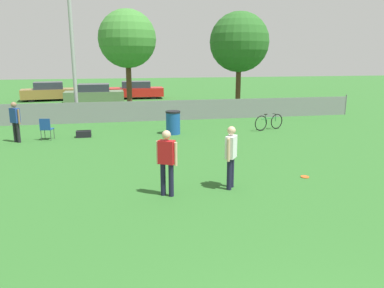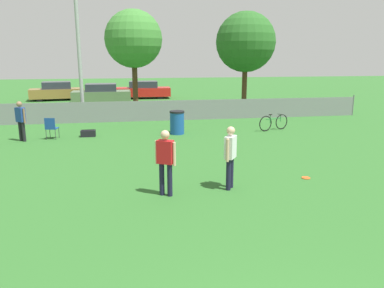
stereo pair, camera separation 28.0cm
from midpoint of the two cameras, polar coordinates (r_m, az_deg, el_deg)
The scene contains 15 objects.
fence_backline at distance 20.56m, azimuth -4.51°, elevation 5.08°, with size 23.17×0.07×1.21m.
light_pole at distance 21.41m, azimuth -16.67°, elevation 16.37°, with size 0.90×0.36×8.14m.
tree_near_pole at distance 23.32m, azimuth -8.55°, elevation 15.51°, with size 3.42×3.42×6.17m.
tree_far_right at distance 24.49m, azimuth 8.53°, elevation 15.09°, with size 3.73×3.73×6.19m.
player_defender_red at distance 9.30m, azimuth -3.21°, elevation -2.18°, with size 0.49×0.39×1.68m.
player_receiver_white at distance 9.83m, azimuth 6.67°, elevation -1.40°, with size 0.40×0.48×1.68m.
spectator_in_blue at distance 16.87m, azimuth -24.21°, elevation 3.57°, with size 0.44×0.41×1.66m.
frisbee_disc at distance 11.40m, azimuth 17.64°, elevation -4.93°, with size 0.25×0.25×0.03m.
folding_chair_sideline at distance 16.88m, azimuth -20.22°, elevation 2.48°, with size 0.52×0.52×0.93m.
bicycle_sideline at distance 18.28m, azimuth 12.77°, elevation 3.23°, with size 1.65×0.67×0.79m.
trash_bin at distance 16.96m, azimuth -1.82°, elevation 3.31°, with size 0.67×0.67×1.05m.
gear_bag_sideline at distance 17.04m, azimuth -15.08°, elevation 1.58°, with size 0.63×0.34×0.31m.
parked_car_tan at distance 32.31m, azimuth -19.64°, elevation 7.57°, with size 4.38×2.40×1.47m.
parked_car_olive at distance 29.36m, azimuth -13.35°, elevation 7.46°, with size 4.34×1.92×1.44m.
parked_car_red at distance 31.94m, azimuth -7.16°, elevation 8.16°, with size 4.50×1.84×1.43m.
Camera 2 is at (-1.73, -2.30, 3.44)m, focal length 35.00 mm.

